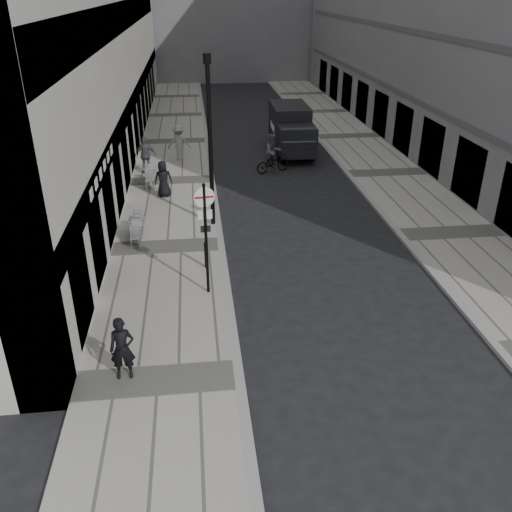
{
  "coord_description": "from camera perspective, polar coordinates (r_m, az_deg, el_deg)",
  "views": [
    {
      "loc": [
        -0.82,
        -8.01,
        8.78
      ],
      "look_at": [
        0.89,
        6.62,
        1.4
      ],
      "focal_mm": 38.0,
      "sensor_mm": 36.0,
      "label": 1
    }
  ],
  "objects": [
    {
      "name": "ground",
      "position": [
        11.92,
        -0.59,
        -20.87
      ],
      "size": [
        120.0,
        120.0,
        0.0
      ],
      "primitive_type": "plane",
      "color": "black",
      "rests_on": "ground"
    },
    {
      "name": "sidewalk",
      "position": [
        27.46,
        -8.85,
        7.78
      ],
      "size": [
        4.0,
        60.0,
        0.12
      ],
      "primitive_type": "cube",
      "color": "#A19D91",
      "rests_on": "ground"
    },
    {
      "name": "far_sidewalk",
      "position": [
        29.14,
        13.52,
        8.46
      ],
      "size": [
        4.0,
        60.0,
        0.12
      ],
      "primitive_type": "cube",
      "color": "#A19D91",
      "rests_on": "ground"
    },
    {
      "name": "walking_man",
      "position": [
        13.6,
        -13.9,
        -9.47
      ],
      "size": [
        0.63,
        0.43,
        1.66
      ],
      "primitive_type": "imported",
      "rotation": [
        0.0,
        0.0,
        0.06
      ],
      "color": "black",
      "rests_on": "sidewalk"
    },
    {
      "name": "sign_post",
      "position": [
        16.17,
        -5.35,
        3.29
      ],
      "size": [
        0.61,
        0.14,
        3.58
      ],
      "rotation": [
        0.0,
        0.0,
        0.13
      ],
      "color": "black",
      "rests_on": "sidewalk"
    },
    {
      "name": "lamppost",
      "position": [
        20.93,
        -4.88,
        12.61
      ],
      "size": [
        0.29,
        0.29,
        6.53
      ],
      "color": "black",
      "rests_on": "sidewalk"
    },
    {
      "name": "bollard_near",
      "position": [
        22.65,
        -4.53,
        5.39
      ],
      "size": [
        0.13,
        0.13,
        0.99
      ],
      "primitive_type": "cylinder",
      "color": "black",
      "rests_on": "sidewalk"
    },
    {
      "name": "bollard_far",
      "position": [
        18.45,
        -5.27,
        0.03
      ],
      "size": [
        0.12,
        0.12,
        0.89
      ],
      "primitive_type": "cylinder",
      "color": "black",
      "rests_on": "sidewalk"
    },
    {
      "name": "panel_van",
      "position": [
        32.12,
        3.71,
        13.38
      ],
      "size": [
        2.17,
        5.55,
        2.59
      ],
      "rotation": [
        0.0,
        0.0,
        -0.02
      ],
      "color": "black",
      "rests_on": "ground"
    },
    {
      "name": "cyclist",
      "position": [
        28.52,
        1.78,
        10.33
      ],
      "size": [
        1.99,
        1.28,
        2.03
      ],
      "rotation": [
        0.0,
        0.0,
        0.36
      ],
      "color": "black",
      "rests_on": "ground"
    },
    {
      "name": "pedestrian_a",
      "position": [
        28.51,
        -11.52,
        10.36
      ],
      "size": [
        1.13,
        0.55,
        1.87
      ],
      "primitive_type": "imported",
      "rotation": [
        0.0,
        0.0,
        3.06
      ],
      "color": "#4F4F53",
      "rests_on": "sidewalk"
    },
    {
      "name": "pedestrian_b",
      "position": [
        30.49,
        -8.11,
        11.73
      ],
      "size": [
        1.28,
        0.78,
        1.93
      ],
      "primitive_type": "imported",
      "rotation": [
        0.0,
        0.0,
        3.09
      ],
      "color": "gray",
      "rests_on": "sidewalk"
    },
    {
      "name": "pedestrian_c",
      "position": [
        25.04,
        -9.73,
        8.0
      ],
      "size": [
        0.86,
        0.61,
        1.65
      ],
      "primitive_type": "imported",
      "rotation": [
        0.0,
        0.0,
        3.26
      ],
      "color": "black",
      "rests_on": "sidewalk"
    },
    {
      "name": "cafe_table_near",
      "position": [
        20.78,
        -12.52,
        2.56
      ],
      "size": [
        0.64,
        1.44,
        0.82
      ],
      "color": "silver",
      "rests_on": "sidewalk"
    },
    {
      "name": "cafe_table_mid",
      "position": [
        26.79,
        -11.07,
        8.29
      ],
      "size": [
        0.71,
        1.6,
        0.91
      ],
      "color": "silver",
      "rests_on": "sidewalk"
    },
    {
      "name": "cafe_table_far",
      "position": [
        21.28,
        -12.34,
        3.22
      ],
      "size": [
        0.67,
        1.5,
        0.86
      ],
      "color": "#BCBBBE",
      "rests_on": "sidewalk"
    }
  ]
}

